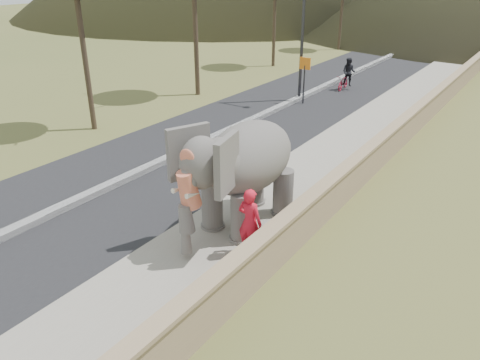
# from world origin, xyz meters

# --- Properties ---
(ground) EXTENTS (160.00, 160.00, 0.00)m
(ground) POSITION_xyz_m (0.00, 0.00, 0.00)
(ground) COLOR olive
(ground) RESTS_ON ground
(road) EXTENTS (7.00, 120.00, 0.03)m
(road) POSITION_xyz_m (-5.00, 10.00, 0.01)
(road) COLOR black
(road) RESTS_ON ground
(median) EXTENTS (0.35, 120.00, 0.22)m
(median) POSITION_xyz_m (-5.00, 10.00, 0.11)
(median) COLOR black
(median) RESTS_ON ground
(walkway) EXTENTS (3.00, 120.00, 0.15)m
(walkway) POSITION_xyz_m (0.00, 10.00, 0.07)
(walkway) COLOR #9E9687
(walkway) RESTS_ON ground
(parapet) EXTENTS (0.30, 120.00, 1.10)m
(parapet) POSITION_xyz_m (1.65, 10.00, 0.55)
(parapet) COLOR tan
(parapet) RESTS_ON ground
(lamppost) EXTENTS (1.76, 0.36, 8.00)m
(lamppost) POSITION_xyz_m (-4.69, 16.24, 4.87)
(lamppost) COLOR #323338
(lamppost) RESTS_ON ground
(signboard) EXTENTS (0.60, 0.08, 2.40)m
(signboard) POSITION_xyz_m (-4.50, 15.72, 1.64)
(signboard) COLOR #2D2D33
(signboard) RESTS_ON ground
(elephant_and_man) EXTENTS (2.49, 4.28, 2.98)m
(elephant_and_man) POSITION_xyz_m (0.02, 3.54, 1.63)
(elephant_and_man) COLOR slate
(elephant_and_man) RESTS_ON ground
(motorcyclist) EXTENTS (1.04, 1.61, 1.86)m
(motorcyclist) POSITION_xyz_m (-3.83, 19.79, 0.75)
(motorcyclist) COLOR maroon
(motorcyclist) RESTS_ON ground
(trees) EXTENTS (47.97, 42.34, 9.34)m
(trees) POSITION_xyz_m (0.18, 28.42, 4.04)
(trees) COLOR #473828
(trees) RESTS_ON ground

